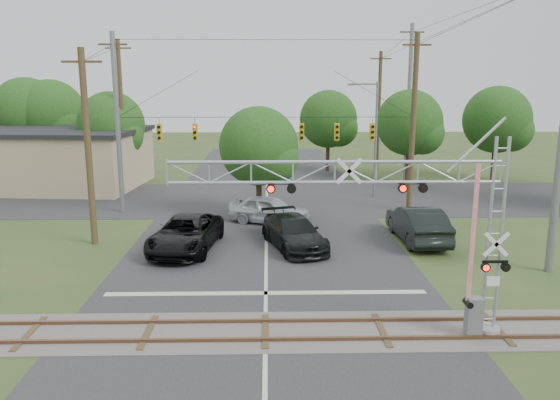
{
  "coord_description": "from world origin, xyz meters",
  "views": [
    {
      "loc": [
        0.12,
        -15.29,
        8.34
      ],
      "look_at": [
        0.62,
        7.5,
        3.45
      ],
      "focal_mm": 35.0,
      "sensor_mm": 36.0,
      "label": 1
    }
  ],
  "objects_px": {
    "pickup_black": "(186,233)",
    "sedan_silver": "(269,210)",
    "streetlight": "(374,133)",
    "traffic_signal_span": "(280,126)",
    "car_dark": "(294,232)",
    "commercial_building": "(17,158)",
    "crossing_gantry": "(398,215)"
  },
  "relations": [
    {
      "from": "car_dark",
      "to": "sedan_silver",
      "type": "height_order",
      "value": "sedan_silver"
    },
    {
      "from": "crossing_gantry",
      "to": "pickup_black",
      "type": "xyz_separation_m",
      "value": [
        -8.38,
        9.91,
        -3.35
      ]
    },
    {
      "from": "sedan_silver",
      "to": "crossing_gantry",
      "type": "bearing_deg",
      "value": -142.46
    },
    {
      "from": "traffic_signal_span",
      "to": "car_dark",
      "type": "relative_size",
      "value": 3.45
    },
    {
      "from": "commercial_building",
      "to": "streetlight",
      "type": "distance_m",
      "value": 28.85
    },
    {
      "from": "pickup_black",
      "to": "streetlight",
      "type": "height_order",
      "value": "streetlight"
    },
    {
      "from": "traffic_signal_span",
      "to": "sedan_silver",
      "type": "bearing_deg",
      "value": -102.89
    },
    {
      "from": "crossing_gantry",
      "to": "traffic_signal_span",
      "type": "distance_m",
      "value": 18.73
    },
    {
      "from": "sedan_silver",
      "to": "streetlight",
      "type": "relative_size",
      "value": 0.59
    },
    {
      "from": "car_dark",
      "to": "commercial_building",
      "type": "distance_m",
      "value": 28.22
    },
    {
      "from": "sedan_silver",
      "to": "streetlight",
      "type": "distance_m",
      "value": 11.62
    },
    {
      "from": "crossing_gantry",
      "to": "streetlight",
      "type": "height_order",
      "value": "streetlight"
    },
    {
      "from": "car_dark",
      "to": "sedan_silver",
      "type": "relative_size",
      "value": 1.13
    },
    {
      "from": "crossing_gantry",
      "to": "car_dark",
      "type": "relative_size",
      "value": 1.98
    },
    {
      "from": "traffic_signal_span",
      "to": "pickup_black",
      "type": "relative_size",
      "value": 3.12
    },
    {
      "from": "pickup_black",
      "to": "sedan_silver",
      "type": "relative_size",
      "value": 1.25
    },
    {
      "from": "crossing_gantry",
      "to": "sedan_silver",
      "type": "bearing_deg",
      "value": 105.12
    },
    {
      "from": "pickup_black",
      "to": "streetlight",
      "type": "xyz_separation_m",
      "value": [
        11.96,
        13.14,
        3.88
      ]
    },
    {
      "from": "crossing_gantry",
      "to": "sedan_silver",
      "type": "xyz_separation_m",
      "value": [
        -4.12,
        15.26,
        -3.36
      ]
    },
    {
      "from": "traffic_signal_span",
      "to": "streetlight",
      "type": "distance_m",
      "value": 8.47
    },
    {
      "from": "traffic_signal_span",
      "to": "pickup_black",
      "type": "xyz_separation_m",
      "value": [
        -4.97,
        -8.45,
        -4.79
      ]
    },
    {
      "from": "streetlight",
      "to": "commercial_building",
      "type": "bearing_deg",
      "value": 170.18
    },
    {
      "from": "commercial_building",
      "to": "streetlight",
      "type": "bearing_deg",
      "value": -4.81
    },
    {
      "from": "pickup_black",
      "to": "sedan_silver",
      "type": "distance_m",
      "value": 6.84
    },
    {
      "from": "crossing_gantry",
      "to": "car_dark",
      "type": "distance_m",
      "value": 11.12
    },
    {
      "from": "car_dark",
      "to": "streetlight",
      "type": "relative_size",
      "value": 0.66
    },
    {
      "from": "traffic_signal_span",
      "to": "commercial_building",
      "type": "xyz_separation_m",
      "value": [
        -21.34,
        9.59,
        -3.28
      ]
    },
    {
      "from": "traffic_signal_span",
      "to": "commercial_building",
      "type": "bearing_deg",
      "value": 155.79
    },
    {
      "from": "car_dark",
      "to": "commercial_building",
      "type": "height_order",
      "value": "commercial_building"
    },
    {
      "from": "commercial_building",
      "to": "crossing_gantry",
      "type": "bearing_deg",
      "value": -43.46
    },
    {
      "from": "traffic_signal_span",
      "to": "car_dark",
      "type": "height_order",
      "value": "traffic_signal_span"
    },
    {
      "from": "pickup_black",
      "to": "commercial_building",
      "type": "relative_size",
      "value": 0.3
    }
  ]
}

